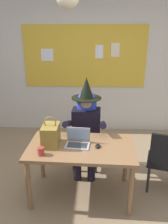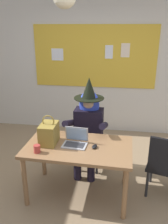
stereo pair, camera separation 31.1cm
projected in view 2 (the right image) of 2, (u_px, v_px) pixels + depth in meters
The scene contains 10 objects.
ground_plane at pixel (76, 191), 3.21m from camera, with size 24.00×24.00×0.00m, color #937A5B.
wall_back_bulletin at pixel (94, 63), 4.68m from camera, with size 6.54×2.34×2.82m.
desk_main at pixel (78, 152), 2.95m from camera, with size 1.35×0.82×0.72m.
chair_at_desk at pixel (90, 136), 3.68m from camera, with size 0.46×0.46×0.89m.
person_costumed at pixel (88, 122), 3.47m from camera, with size 0.61×0.69×1.44m.
laptop at pixel (75, 141), 2.94m from camera, with size 0.31×0.26×0.21m.
computer_mouse at pixel (95, 147), 2.87m from camera, with size 0.06×0.10×0.03m, color black.
handbag at pixel (49, 133), 2.95m from camera, with size 0.20×0.30×0.38m.
coffee_mug at pixel (37, 149), 2.75m from camera, with size 0.08×0.08×0.10m, color #B23833.
chair_extra_corner at pixel (164, 164), 2.95m from camera, with size 0.52×0.52×0.88m.
Camera 2 is at (0.49, -2.59, 2.13)m, focal length 37.66 mm.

